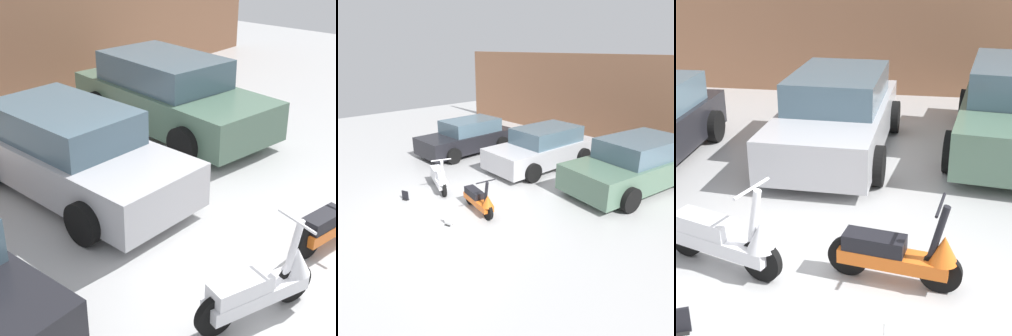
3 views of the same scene
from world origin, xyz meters
TOP-DOWN VIEW (x-y plane):
  - scooter_front_left at (-1.24, 0.39)m, footprint 1.49×0.76m
  - scooter_front_right at (0.63, 0.40)m, footprint 1.42×0.56m
  - car_rear_center at (-0.67, 4.18)m, footprint 2.04×4.06m
  - car_rear_right at (2.40, 4.81)m, footprint 2.57×4.60m

SIDE VIEW (x-z plane):
  - scooter_front_right at x=0.63m, z-range -0.14..0.85m
  - scooter_front_left at x=-1.24m, z-range -0.16..0.92m
  - car_rear_center at x=-0.67m, z-range -0.03..1.33m
  - car_rear_right at x=2.40m, z-range -0.03..1.46m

